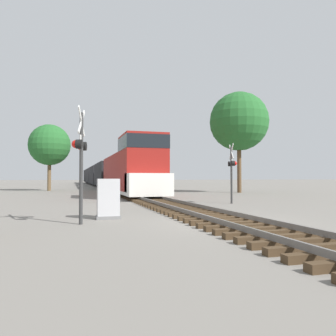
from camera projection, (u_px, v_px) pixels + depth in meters
name	position (u px, v px, depth m)	size (l,w,h in m)	color
ground_plane	(223.00, 223.00, 11.05)	(400.00, 400.00, 0.00)	slate
rail_track_bed	(223.00, 219.00, 11.06)	(2.60, 160.00, 0.31)	#42301E
freight_train	(100.00, 175.00, 57.85)	(2.99, 79.99, 4.61)	maroon
crossing_signal_near	(80.00, 153.00, 10.77)	(0.52, 1.01, 3.85)	#333333
crossing_signal_far	(232.00, 167.00, 19.32)	(0.51, 1.01, 3.52)	#333333
relay_cabinet	(108.00, 199.00, 12.14)	(0.88, 0.54, 1.49)	slate
tree_far_right	(239.00, 122.00, 33.21)	(5.94, 5.94, 10.20)	brown
tree_mid_background	(50.00, 145.00, 37.75)	(4.72, 4.72, 7.66)	brown
tree_deep_background	(134.00, 147.00, 63.28)	(5.13, 5.13, 9.96)	brown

